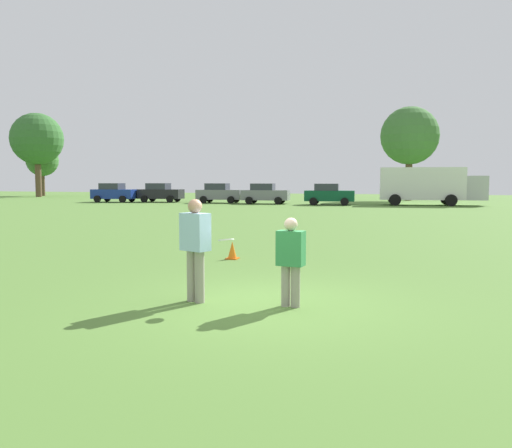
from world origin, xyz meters
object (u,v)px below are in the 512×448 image
parked_car_near_right (329,194)px  parked_car_center (219,193)px  frisbee (226,240)px  parked_car_near_left (114,193)px  traffic_cone (232,251)px  parked_car_mid_right (265,193)px  box_truck (429,185)px  player_thrower (195,244)px  parked_car_mid_left (160,192)px  player_defender (291,257)px

parked_car_near_right → parked_car_center: bearing=174.9°
frisbee → parked_car_near_left: parked_car_near_left is taller
traffic_cone → parked_car_near_right: 31.64m
parked_car_mid_right → box_truck: bearing=5.0°
parked_car_near_right → player_thrower: bearing=-85.0°
parked_car_near_right → parked_car_mid_right: bearing=175.5°
parked_car_mid_left → box_truck: box_truck is taller
parked_car_center → parked_car_near_right: (10.37, -0.92, 0.00)m
parked_car_mid_left → parked_car_mid_right: same height
parked_car_mid_right → frisbee: bearing=-75.5°
frisbee → traffic_cone: (-1.62, 4.99, -0.90)m
parked_car_mid_left → parked_car_near_right: (16.54, -1.14, 0.00)m
parked_car_mid_right → box_truck: size_ratio=0.50×
parked_car_mid_left → box_truck: (24.75, 0.55, 0.83)m
parked_car_center → parked_car_near_right: bearing=-5.1°
parked_car_near_left → parked_car_mid_right: bearing=2.8°
frisbee → parked_car_mid_right: parked_car_mid_right is taller
player_thrower → parked_car_mid_right: 38.05m
parked_car_mid_left → parked_car_mid_right: (10.71, -0.69, 0.00)m
player_defender → parked_car_mid_right: parked_car_mid_right is taller
player_thrower → parked_car_mid_left: (-19.72, 37.65, -0.10)m
parked_car_near_left → player_defender: bearing=-54.7°
box_truck → parked_car_near_right: bearing=-168.3°
traffic_cone → parked_car_mid_right: bearing=104.0°
parked_car_near_left → player_thrower: bearing=-56.6°
player_thrower → traffic_cone: bearing=101.8°
player_defender → parked_car_near_right: 36.71m
player_thrower → parked_car_near_right: same height
player_defender → parked_car_center: 40.29m
box_truck → frisbee: bearing=-96.6°
frisbee → parked_car_mid_right: (-9.60, 37.01, -0.20)m
parked_car_near_left → parked_car_mid_left: size_ratio=1.00×
parked_car_mid_left → parked_car_near_left: bearing=-161.4°
frisbee → box_truck: (4.44, 38.25, 0.62)m
player_defender → parked_car_near_left: parked_car_near_left is taller
parked_car_near_left → parked_car_mid_left: bearing=18.6°
frisbee → player_thrower: bearing=175.5°
traffic_cone → parked_car_near_left: size_ratio=0.11×
frisbee → parked_car_near_right: size_ratio=0.06×
traffic_cone → player_defender: bearing=-60.6°
traffic_cone → box_truck: (6.06, 33.25, 1.52)m
player_thrower → parked_car_mid_left: 42.50m
parked_car_mid_right → parked_car_near_right: (5.83, -0.46, 0.00)m
parked_car_near_left → traffic_cone: bearing=-53.8°
player_defender → parked_car_near_right: (-4.87, 36.38, 0.08)m
parked_car_mid_left → parked_car_near_right: bearing=-4.0°
parked_car_center → box_truck: size_ratio=0.50×
player_defender → parked_car_near_left: (-25.61, 36.12, 0.08)m
player_thrower → frisbee: (0.59, -0.05, 0.10)m
player_thrower → parked_car_mid_left: size_ratio=0.42×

